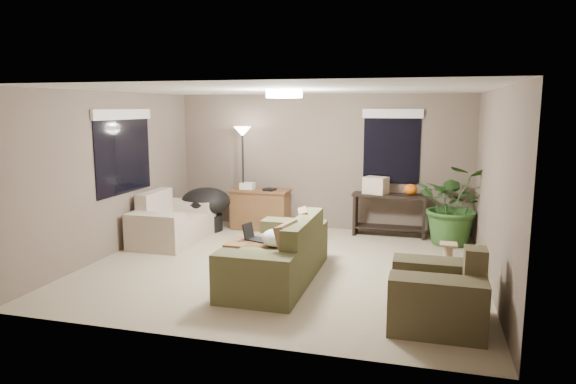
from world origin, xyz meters
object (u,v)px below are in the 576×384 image
(houseplant, at_px, (454,213))
(armchair, at_px, (438,297))
(papasan_chair, at_px, (206,206))
(coffee_table, at_px, (264,247))
(console_table, at_px, (389,212))
(cat_scratching_post, at_px, (447,264))
(main_sofa, at_px, (280,258))
(desk, at_px, (260,209))
(floor_lamp, at_px, (243,144))
(loveseat, at_px, (171,224))

(houseplant, bearing_deg, armchair, -95.01)
(papasan_chair, bearing_deg, armchair, -38.13)
(coffee_table, distance_m, console_table, 2.95)
(cat_scratching_post, bearing_deg, main_sofa, -165.30)
(houseplant, bearing_deg, desk, 177.07)
(papasan_chair, height_order, floor_lamp, floor_lamp)
(console_table, distance_m, floor_lamp, 2.93)
(desk, xyz_separation_m, cat_scratching_post, (3.29, -2.08, -0.16))
(console_table, relative_size, papasan_chair, 1.13)
(coffee_table, relative_size, console_table, 0.77)
(desk, xyz_separation_m, console_table, (2.37, 0.13, 0.06))
(desk, xyz_separation_m, houseplant, (3.45, -0.18, 0.15))
(console_table, bearing_deg, armchair, -78.00)
(loveseat, relative_size, cat_scratching_post, 3.20)
(main_sofa, height_order, houseplant, houseplant)
(coffee_table, xyz_separation_m, console_table, (1.52, 2.53, 0.08))
(loveseat, xyz_separation_m, houseplant, (4.63, 1.06, 0.23))
(coffee_table, height_order, desk, desk)
(armchair, bearing_deg, coffee_table, 153.29)
(desk, distance_m, console_table, 2.37)
(desk, relative_size, console_table, 0.85)
(houseplant, bearing_deg, loveseat, -167.14)
(loveseat, bearing_deg, papasan_chair, 73.95)
(loveseat, relative_size, houseplant, 1.18)
(console_table, xyz_separation_m, cat_scratching_post, (0.93, -2.21, -0.22))
(loveseat, height_order, armchair, same)
(armchair, bearing_deg, cat_scratching_post, 84.44)
(loveseat, distance_m, console_table, 3.80)
(armchair, bearing_deg, loveseat, 151.74)
(coffee_table, xyz_separation_m, desk, (-0.85, 2.41, 0.02))
(console_table, relative_size, cat_scratching_post, 2.60)
(papasan_chair, height_order, houseplant, houseplant)
(papasan_chair, xyz_separation_m, houseplant, (4.38, 0.18, 0.06))
(loveseat, distance_m, cat_scratching_post, 4.56)
(cat_scratching_post, bearing_deg, floor_lamp, 150.40)
(main_sofa, xyz_separation_m, desk, (-1.15, 2.65, 0.08))
(coffee_table, bearing_deg, cat_scratching_post, 7.51)
(coffee_table, height_order, houseplant, houseplant)
(armchair, xyz_separation_m, desk, (-3.15, 3.56, 0.08))
(coffee_table, bearing_deg, loveseat, 150.03)
(console_table, height_order, cat_scratching_post, console_table)
(loveseat, xyz_separation_m, desk, (1.19, 1.23, 0.08))
(papasan_chair, bearing_deg, main_sofa, -47.68)
(desk, bearing_deg, console_table, 3.04)
(coffee_table, height_order, console_table, console_table)
(desk, xyz_separation_m, floor_lamp, (-0.32, -0.03, 1.22))
(armchair, distance_m, console_table, 3.77)
(papasan_chair, bearing_deg, loveseat, -106.05)
(main_sofa, relative_size, desk, 2.00)
(main_sofa, bearing_deg, coffee_table, 141.40)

